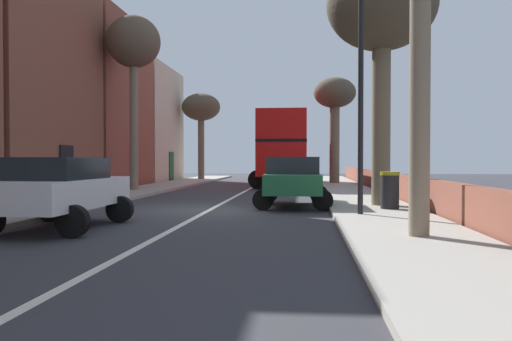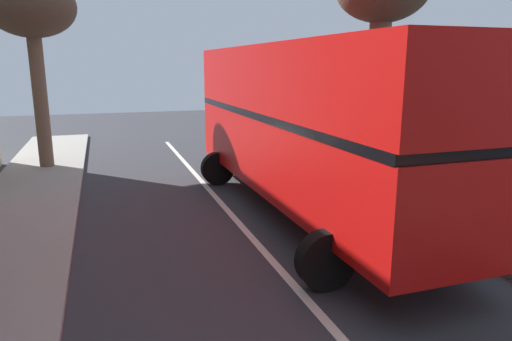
{
  "view_description": "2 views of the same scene",
  "coord_description": "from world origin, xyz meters",
  "px_view_note": "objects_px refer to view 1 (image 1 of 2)",
  "views": [
    {
      "loc": [
        2.84,
        -15.35,
        1.51
      ],
      "look_at": [
        0.55,
        9.14,
        1.01
      ],
      "focal_mm": 35.9,
      "sensor_mm": 36.0,
      "label": 1
    },
    {
      "loc": [
        -2.87,
        4.91,
        3.62
      ],
      "look_at": [
        -0.1,
        13.2,
        1.61
      ],
      "focal_mm": 32.43,
      "sensor_mm": 36.0,
      "label": 2
    }
  ],
  "objects_px": {
    "street_tree_right_1": "(382,10)",
    "street_tree_left_6": "(201,109)",
    "double_decker_bus": "(284,146)",
    "litter_bin_right": "(390,190)",
    "street_tree_right_3": "(335,99)",
    "parked_car_white_left_0": "(59,188)",
    "lamppost_right": "(361,71)",
    "parked_car_green_right_2": "(293,178)",
    "street_tree_left_4": "(134,46)"
  },
  "relations": [
    {
      "from": "double_decker_bus",
      "to": "street_tree_left_6",
      "type": "distance_m",
      "value": 10.43
    },
    {
      "from": "street_tree_left_4",
      "to": "lamppost_right",
      "type": "height_order",
      "value": "street_tree_left_4"
    },
    {
      "from": "street_tree_right_1",
      "to": "street_tree_right_3",
      "type": "height_order",
      "value": "street_tree_right_1"
    },
    {
      "from": "parked_car_white_left_0",
      "to": "street_tree_left_6",
      "type": "bearing_deg",
      "value": 94.91
    },
    {
      "from": "double_decker_bus",
      "to": "litter_bin_right",
      "type": "distance_m",
      "value": 15.77
    },
    {
      "from": "street_tree_right_3",
      "to": "street_tree_left_4",
      "type": "xyz_separation_m",
      "value": [
        -9.87,
        -8.51,
        1.56
      ]
    },
    {
      "from": "double_decker_bus",
      "to": "parked_car_white_left_0",
      "type": "distance_m",
      "value": 19.95
    },
    {
      "from": "street_tree_right_1",
      "to": "street_tree_left_6",
      "type": "bearing_deg",
      "value": 115.0
    },
    {
      "from": "street_tree_left_4",
      "to": "litter_bin_right",
      "type": "xyz_separation_m",
      "value": [
        10.43,
        -8.54,
        -6.2
      ]
    },
    {
      "from": "parked_car_green_right_2",
      "to": "street_tree_left_6",
      "type": "height_order",
      "value": "street_tree_left_6"
    },
    {
      "from": "street_tree_left_6",
      "to": "lamppost_right",
      "type": "height_order",
      "value": "street_tree_left_6"
    },
    {
      "from": "parked_car_white_left_0",
      "to": "street_tree_left_6",
      "type": "relative_size",
      "value": 0.63
    },
    {
      "from": "double_decker_bus",
      "to": "street_tree_right_1",
      "type": "height_order",
      "value": "street_tree_right_1"
    },
    {
      "from": "street_tree_left_6",
      "to": "double_decker_bus",
      "type": "bearing_deg",
      "value": -49.29
    },
    {
      "from": "parked_car_white_left_0",
      "to": "street_tree_right_3",
      "type": "height_order",
      "value": "street_tree_right_3"
    },
    {
      "from": "double_decker_bus",
      "to": "street_tree_left_4",
      "type": "distance_m",
      "value": 10.59
    },
    {
      "from": "litter_bin_right",
      "to": "street_tree_left_6",
      "type": "bearing_deg",
      "value": 113.9
    },
    {
      "from": "street_tree_left_4",
      "to": "litter_bin_right",
      "type": "distance_m",
      "value": 14.84
    },
    {
      "from": "parked_car_green_right_2",
      "to": "street_tree_left_4",
      "type": "height_order",
      "value": "street_tree_left_4"
    },
    {
      "from": "parked_car_white_left_0",
      "to": "parked_car_green_right_2",
      "type": "relative_size",
      "value": 0.98
    },
    {
      "from": "litter_bin_right",
      "to": "street_tree_left_4",
      "type": "bearing_deg",
      "value": 140.7
    },
    {
      "from": "street_tree_left_4",
      "to": "street_tree_right_1",
      "type": "bearing_deg",
      "value": -35.03
    },
    {
      "from": "double_decker_bus",
      "to": "street_tree_right_1",
      "type": "distance_m",
      "value": 14.92
    },
    {
      "from": "street_tree_right_1",
      "to": "street_tree_right_3",
      "type": "xyz_separation_m",
      "value": [
        -0.5,
        15.78,
        -0.86
      ]
    },
    {
      "from": "lamppost_right",
      "to": "parked_car_white_left_0",
      "type": "bearing_deg",
      "value": -158.68
    },
    {
      "from": "street_tree_right_3",
      "to": "street_tree_right_1",
      "type": "bearing_deg",
      "value": -88.2
    },
    {
      "from": "street_tree_left_4",
      "to": "litter_bin_right",
      "type": "relative_size",
      "value": 7.7
    },
    {
      "from": "parked_car_white_left_0",
      "to": "lamppost_right",
      "type": "height_order",
      "value": "lamppost_right"
    },
    {
      "from": "street_tree_right_3",
      "to": "litter_bin_right",
      "type": "distance_m",
      "value": 17.68
    },
    {
      "from": "street_tree_right_1",
      "to": "street_tree_left_6",
      "type": "height_order",
      "value": "street_tree_right_1"
    },
    {
      "from": "street_tree_left_6",
      "to": "parked_car_white_left_0",
      "type": "bearing_deg",
      "value": -85.09
    },
    {
      "from": "double_decker_bus",
      "to": "street_tree_right_3",
      "type": "relative_size",
      "value": 1.63
    },
    {
      "from": "parked_car_green_right_2",
      "to": "lamppost_right",
      "type": "bearing_deg",
      "value": -60.15
    },
    {
      "from": "double_decker_bus",
      "to": "street_tree_right_3",
      "type": "distance_m",
      "value": 4.59
    },
    {
      "from": "street_tree_left_6",
      "to": "litter_bin_right",
      "type": "xyz_separation_m",
      "value": [
        10.12,
        -22.84,
        -4.65
      ]
    },
    {
      "from": "street_tree_right_1",
      "to": "street_tree_right_3",
      "type": "relative_size",
      "value": 1.17
    },
    {
      "from": "street_tree_left_6",
      "to": "street_tree_right_1",
      "type": "bearing_deg",
      "value": -65.0
    },
    {
      "from": "lamppost_right",
      "to": "street_tree_right_3",
      "type": "bearing_deg",
      "value": 88.65
    },
    {
      "from": "double_decker_bus",
      "to": "street_tree_right_1",
      "type": "bearing_deg",
      "value": -75.82
    },
    {
      "from": "double_decker_bus",
      "to": "parked_car_white_left_0",
      "type": "height_order",
      "value": "double_decker_bus"
    },
    {
      "from": "street_tree_left_4",
      "to": "street_tree_left_6",
      "type": "xyz_separation_m",
      "value": [
        0.31,
        14.3,
        -1.55
      ]
    },
    {
      "from": "double_decker_bus",
      "to": "street_tree_right_1",
      "type": "relative_size",
      "value": 1.39
    },
    {
      "from": "street_tree_right_3",
      "to": "litter_bin_right",
      "type": "xyz_separation_m",
      "value": [
        0.56,
        -17.05,
        -4.64
      ]
    },
    {
      "from": "double_decker_bus",
      "to": "litter_bin_right",
      "type": "relative_size",
      "value": 10.01
    },
    {
      "from": "street_tree_left_6",
      "to": "litter_bin_right",
      "type": "bearing_deg",
      "value": -66.1
    },
    {
      "from": "street_tree_left_6",
      "to": "lamppost_right",
      "type": "distance_m",
      "value": 26.07
    },
    {
      "from": "parked_car_white_left_0",
      "to": "parked_car_green_right_2",
      "type": "distance_m",
      "value": 7.65
    },
    {
      "from": "street_tree_left_6",
      "to": "parked_car_green_right_2",
      "type": "bearing_deg",
      "value": -70.97
    },
    {
      "from": "parked_car_green_right_2",
      "to": "lamppost_right",
      "type": "height_order",
      "value": "lamppost_right"
    },
    {
      "from": "street_tree_right_1",
      "to": "street_tree_left_6",
      "type": "relative_size",
      "value": 1.19
    }
  ]
}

